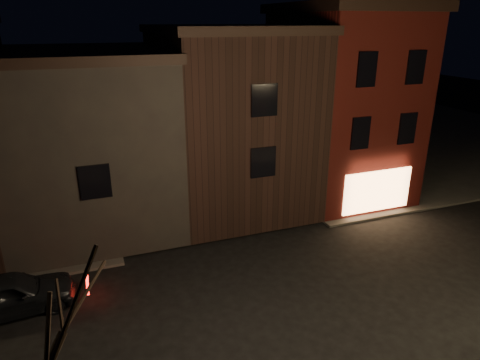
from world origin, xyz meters
name	(u,v)px	position (x,y,z in m)	size (l,w,h in m)	color
ground	(283,309)	(0.00, 0.00, 0.00)	(120.00, 120.00, 0.00)	black
sidewalk_far_right	(384,132)	(20.00, 20.00, 0.06)	(30.00, 30.00, 0.12)	#2D2B28
corner_building	(341,101)	(8.00, 9.47, 5.40)	(6.50, 8.50, 10.50)	#4C110D
row_building_a	(227,116)	(1.50, 10.50, 4.83)	(7.30, 10.30, 9.40)	black
row_building_b	(89,137)	(-5.75, 10.50, 4.33)	(7.80, 10.30, 8.40)	black
parked_car_a	(8,295)	(-9.09, 3.20, 0.74)	(1.76, 4.36, 1.49)	black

